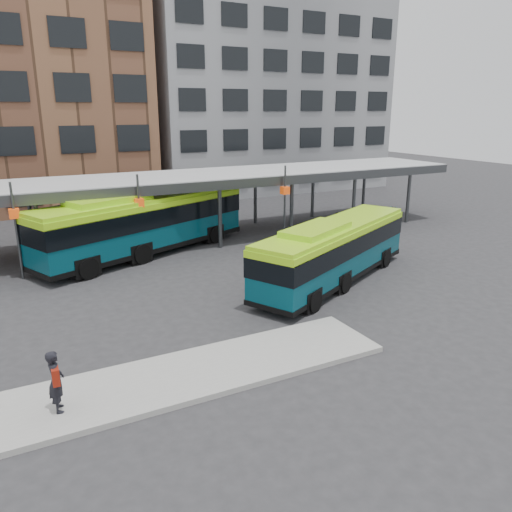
{
  "coord_description": "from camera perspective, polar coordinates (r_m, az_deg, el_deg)",
  "views": [
    {
      "loc": [
        -9.65,
        -16.28,
        8.09
      ],
      "look_at": [
        0.23,
        2.51,
        1.8
      ],
      "focal_mm": 35.0,
      "sensor_mm": 36.0,
      "label": 1
    }
  ],
  "objects": [
    {
      "name": "building_grey",
      "position": [
        54.7,
        0.26,
        18.5
      ],
      "size": [
        24.0,
        14.0,
        20.0
      ],
      "primitive_type": "cube",
      "color": "slate",
      "rests_on": "ground"
    },
    {
      "name": "bike_rack",
      "position": [
        37.36,
        11.78,
        4.38
      ],
      "size": [
        7.75,
        1.56,
        1.07
      ],
      "color": "slate",
      "rests_on": "ground"
    },
    {
      "name": "ground",
      "position": [
        20.58,
        2.71,
        -6.66
      ],
      "size": [
        120.0,
        120.0,
        0.0
      ],
      "primitive_type": "plane",
      "color": "#28282B",
      "rests_on": "ground"
    },
    {
      "name": "bus_front",
      "position": [
        24.12,
        8.9,
        0.73
      ],
      "size": [
        11.13,
        7.12,
        3.1
      ],
      "rotation": [
        0.0,
        0.0,
        0.46
      ],
      "color": "#063D4A",
      "rests_on": "ground"
    },
    {
      "name": "canopy",
      "position": [
        30.97,
        -9.53,
        8.52
      ],
      "size": [
        40.0,
        6.53,
        4.8
      ],
      "color": "#999B9E",
      "rests_on": "ground"
    },
    {
      "name": "pedestrian",
      "position": [
        14.78,
        -21.89,
        -13.09
      ],
      "size": [
        0.44,
        0.68,
        1.77
      ],
      "rotation": [
        0.0,
        0.0,
        1.54
      ],
      "color": "black",
      "rests_on": "boarding_island"
    },
    {
      "name": "boarding_island",
      "position": [
        16.05,
        -9.24,
        -13.63
      ],
      "size": [
        14.0,
        3.0,
        0.18
      ],
      "primitive_type": "cube",
      "color": "gray",
      "rests_on": "ground"
    },
    {
      "name": "bus_rear",
      "position": [
        29.04,
        -12.76,
        3.78
      ],
      "size": [
        13.27,
        7.71,
        3.64
      ],
      "rotation": [
        0.0,
        0.0,
        0.4
      ],
      "color": "#063D4A",
      "rests_on": "ground"
    }
  ]
}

